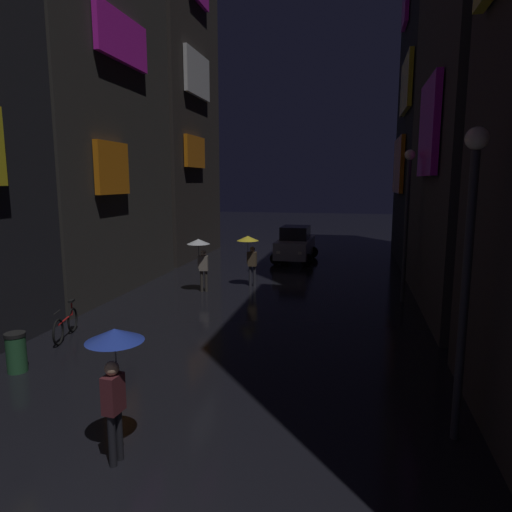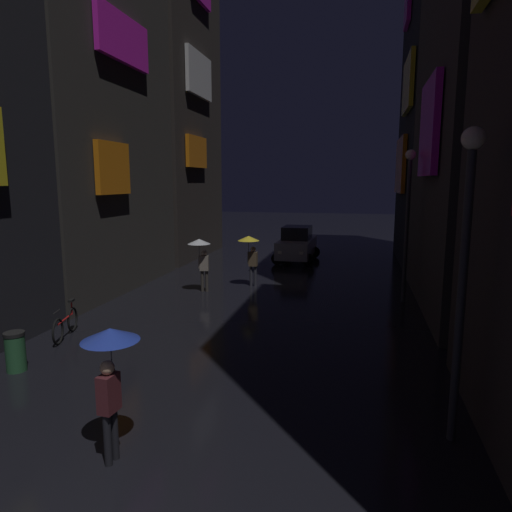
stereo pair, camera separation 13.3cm
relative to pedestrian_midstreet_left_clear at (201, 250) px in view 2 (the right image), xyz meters
The scene contains 11 objects.
building_left_mid 10.39m from the pedestrian_midstreet_left_clear, behind, with size 4.25×8.54×21.77m.
building_left_far 14.56m from the pedestrian_midstreet_left_clear, 120.15° to the left, with size 4.25×7.56×25.34m.
building_right_far 16.02m from the pedestrian_midstreet_left_clear, 40.69° to the left, with size 4.25×8.60×20.84m.
pedestrian_midstreet_left_clear is the anchor object (origin of this frame).
pedestrian_far_right_blue 11.05m from the pedestrian_midstreet_left_clear, 77.59° to the right, with size 0.90×0.90×2.12m.
pedestrian_near_crossing_yellow 2.16m from the pedestrian_midstreet_left_clear, 39.86° to the left, with size 0.90×0.90×2.12m.
bicycle_parked_at_storefront 6.39m from the pedestrian_midstreet_left_clear, 107.69° to the right, with size 0.53×1.77×0.96m.
car_distant 8.36m from the pedestrian_midstreet_left_clear, 70.76° to the left, with size 2.32×4.18×1.92m.
streetlamp_right_far 7.90m from the pedestrian_midstreet_left_clear, ahead, with size 0.36×0.36×5.44m.
streetlamp_right_near 11.99m from the pedestrian_midstreet_left_clear, 49.60° to the right, with size 0.36×0.36×5.18m.
trash_bin 8.49m from the pedestrian_midstreet_left_clear, 100.96° to the right, with size 0.46×0.46×0.93m.
Camera 2 is at (3.34, -3.24, 4.35)m, focal length 32.00 mm.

